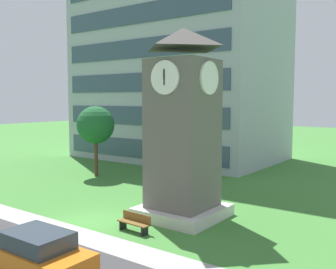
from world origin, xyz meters
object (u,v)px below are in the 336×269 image
object	(u,v)px
clock_tower	(183,135)
tree_by_building	(96,125)
parked_car_orange	(35,253)
park_bench	(134,222)

from	to	relation	value
clock_tower	tree_by_building	bearing A→B (deg)	157.12
tree_by_building	clock_tower	bearing A→B (deg)	-22.88
tree_by_building	parked_car_orange	distance (m)	18.72
park_bench	parked_car_orange	bearing A→B (deg)	-87.36
parked_car_orange	clock_tower	bearing A→B (deg)	88.18
park_bench	tree_by_building	size ratio (longest dim) A/B	0.31
parked_car_orange	park_bench	bearing A→B (deg)	92.64
park_bench	parked_car_orange	xyz separation A→B (m)	(0.26, -5.70, 0.40)
clock_tower	park_bench	world-z (taller)	clock_tower
park_bench	tree_by_building	bearing A→B (deg)	143.92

